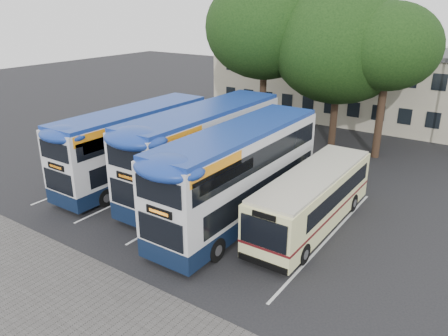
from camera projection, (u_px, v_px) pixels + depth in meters
ground at (202, 268)px, 17.26m from camera, size 120.00×120.00×0.00m
paving_strip at (62, 319)px, 14.47m from camera, size 40.00×6.00×0.01m
bay_lines at (203, 201)px, 23.09m from camera, size 14.12×11.00×0.01m
depot_building at (394, 87)px, 36.91m from camera, size 32.40×8.40×6.20m
tree_left at (265, 28)px, 31.22m from camera, size 8.64×8.64×11.84m
tree_mid at (340, 45)px, 29.48m from camera, size 9.39×9.39×11.17m
tree_right at (389, 47)px, 27.11m from camera, size 6.41×6.41×10.00m
bus_dd_left at (135, 142)px, 24.85m from camera, size 2.50×10.33×4.30m
bus_dd_mid at (205, 147)px, 23.37m from camera, size 2.73×11.26×4.69m
bus_dd_right at (240, 171)px, 20.25m from camera, size 2.65×10.91×4.55m
bus_single at (313, 196)px, 19.97m from camera, size 2.31×9.08×2.71m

